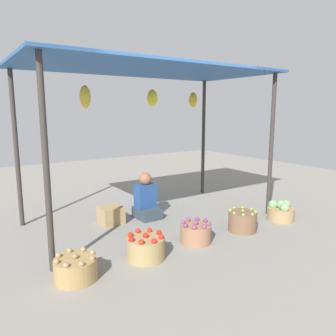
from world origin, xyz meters
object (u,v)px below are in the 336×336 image
(basket_red_tomatoes, at_px, (146,248))
(basket_limes, at_px, (242,221))
(basket_purple_onions, at_px, (196,233))
(basket_cabbages, at_px, (281,212))
(basket_potatoes, at_px, (76,269))
(wooden_crate_near_vendor, at_px, (111,215))
(vendor_person, at_px, (146,201))

(basket_red_tomatoes, distance_m, basket_limes, 1.70)
(basket_red_tomatoes, xyz_separation_m, basket_purple_onions, (0.83, 0.05, -0.01))
(basket_limes, bearing_deg, basket_cabbages, -0.85)
(basket_red_tomatoes, relative_size, basket_cabbages, 1.07)
(basket_potatoes, distance_m, wooden_crate_near_vendor, 1.79)
(basket_limes, bearing_deg, wooden_crate_near_vendor, 136.75)
(basket_purple_onions, distance_m, basket_cabbages, 1.77)
(basket_red_tomatoes, height_order, basket_purple_onions, basket_red_tomatoes)
(vendor_person, height_order, basket_red_tomatoes, vendor_person)
(vendor_person, relative_size, basket_purple_onions, 1.83)
(basket_red_tomatoes, height_order, basket_cabbages, basket_cabbages)
(basket_cabbages, relative_size, wooden_crate_near_vendor, 1.25)
(vendor_person, height_order, basket_potatoes, vendor_person)
(vendor_person, height_order, wooden_crate_near_vendor, vendor_person)
(basket_potatoes, bearing_deg, vendor_person, 39.14)
(basket_purple_onions, relative_size, wooden_crate_near_vendor, 1.21)
(basket_limes, height_order, wooden_crate_near_vendor, basket_limes)
(basket_potatoes, distance_m, basket_limes, 2.58)
(basket_purple_onions, height_order, basket_cabbages, basket_cabbages)
(vendor_person, xyz_separation_m, wooden_crate_near_vendor, (-0.62, 0.07, -0.16))
(basket_red_tomatoes, bearing_deg, basket_purple_onions, 3.43)
(basket_limes, height_order, basket_cabbages, basket_cabbages)
(vendor_person, height_order, basket_purple_onions, vendor_person)
(wooden_crate_near_vendor, bearing_deg, basket_limes, -43.25)
(basket_purple_onions, xyz_separation_m, basket_cabbages, (1.77, -0.06, 0.01))
(basket_potatoes, bearing_deg, basket_purple_onions, 2.16)
(basket_potatoes, bearing_deg, basket_red_tomatoes, 0.97)
(basket_cabbages, height_order, wooden_crate_near_vendor, basket_cabbages)
(vendor_person, bearing_deg, basket_red_tomatoes, -120.57)
(basket_limes, distance_m, wooden_crate_near_vendor, 2.09)
(basket_purple_onions, bearing_deg, basket_potatoes, -177.84)
(vendor_person, bearing_deg, basket_potatoes, -140.86)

